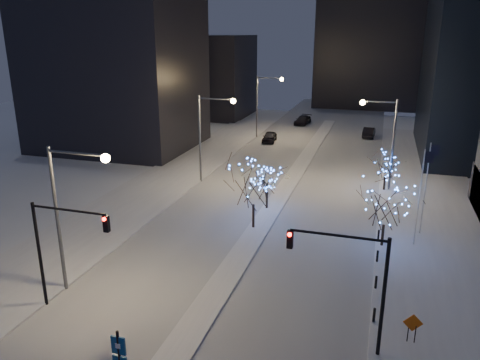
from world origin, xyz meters
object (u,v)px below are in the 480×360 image
at_px(holiday_tree_median_far, 267,181).
at_px(construction_sign, 413,325).
at_px(traffic_signal_west, 59,240).
at_px(holiday_tree_plaza_near, 386,204).
at_px(street_lamp_w_near, 69,201).
at_px(traffic_signal_east, 354,274).
at_px(street_lamp_w_far, 263,98).
at_px(car_far, 303,120).
at_px(street_lamp_east, 385,133).
at_px(holiday_tree_plaza_far, 386,164).
at_px(wayfinding_sign, 120,360).
at_px(car_mid, 369,132).
at_px(car_near, 269,137).
at_px(holiday_tree_median_near, 254,184).
at_px(street_lamp_w_mid, 208,127).

bearing_deg(holiday_tree_median_far, construction_sign, -54.59).
distance_m(traffic_signal_west, holiday_tree_plaza_near, 24.25).
distance_m(street_lamp_w_near, traffic_signal_east, 17.99).
height_order(street_lamp_w_near, street_lamp_w_far, same).
distance_m(traffic_signal_east, holiday_tree_plaza_near, 14.23).
height_order(street_lamp_w_near, car_far, street_lamp_w_near).
bearing_deg(street_lamp_east, holiday_tree_plaza_far, -33.42).
xyz_separation_m(traffic_signal_west, wayfinding_sign, (7.55, -6.00, -2.31)).
distance_m(holiday_tree_plaza_near, wayfinding_sign, 24.01).
bearing_deg(wayfinding_sign, construction_sign, 33.91).
bearing_deg(holiday_tree_median_far, wayfinding_sign, -90.84).
height_order(street_lamp_w_near, street_lamp_east, same).
bearing_deg(car_mid, holiday_tree_median_far, 80.77).
bearing_deg(traffic_signal_west, car_far, 86.63).
relative_size(street_lamp_w_near, street_lamp_w_far, 1.00).
xyz_separation_m(car_near, car_mid, (14.92, 8.38, 0.01)).
bearing_deg(street_lamp_w_far, street_lamp_w_near, -90.00).
bearing_deg(street_lamp_w_far, car_near, -56.87).
bearing_deg(holiday_tree_median_near, car_far, 94.70).
height_order(car_far, holiday_tree_median_near, holiday_tree_median_near).
distance_m(car_mid, holiday_tree_median_far, 38.06).
distance_m(car_far, holiday_tree_median_near, 50.03).
bearing_deg(construction_sign, holiday_tree_plaza_far, 88.68).
distance_m(car_mid, wayfinding_sign, 64.24).
xyz_separation_m(car_near, holiday_tree_plaza_far, (17.64, -19.53, 2.24)).
relative_size(holiday_tree_median_near, holiday_tree_median_far, 1.62).
height_order(car_mid, car_far, car_mid).
bearing_deg(holiday_tree_median_near, holiday_tree_plaza_near, -2.49).
height_order(holiday_tree_plaza_far, construction_sign, holiday_tree_plaza_far).
bearing_deg(holiday_tree_median_far, traffic_signal_west, -111.13).
bearing_deg(holiday_tree_plaza_near, construction_sign, -82.03).
xyz_separation_m(street_lamp_w_far, holiday_tree_median_far, (8.44, -31.46, -3.58)).
xyz_separation_m(car_mid, holiday_tree_plaza_near, (2.73, -42.54, 2.91)).
xyz_separation_m(car_far, wayfinding_sign, (3.70, -71.33, 1.66)).
relative_size(street_lamp_w_far, holiday_tree_plaza_near, 1.66).
bearing_deg(car_far, traffic_signal_east, -71.11).
bearing_deg(construction_sign, holiday_tree_median_near, 129.50).
bearing_deg(traffic_signal_east, wayfinding_sign, -144.56).
relative_size(street_lamp_w_far, holiday_tree_median_near, 1.50).
relative_size(traffic_signal_west, holiday_tree_median_near, 1.05).
bearing_deg(traffic_signal_west, car_near, 88.49).
xyz_separation_m(traffic_signal_west, traffic_signal_east, (17.38, 1.00, 0.00)).
bearing_deg(traffic_signal_east, traffic_signal_west, -176.71).
xyz_separation_m(street_lamp_w_mid, street_lamp_east, (19.02, 3.00, -0.05)).
bearing_deg(holiday_tree_plaza_near, holiday_tree_plaza_far, 90.00).
bearing_deg(wayfinding_sign, holiday_tree_plaza_near, 62.32).
distance_m(street_lamp_w_far, wayfinding_sign, 58.70).
bearing_deg(holiday_tree_median_far, car_mid, 77.43).
distance_m(traffic_signal_west, car_far, 65.56).
distance_m(street_lamp_w_near, wayfinding_sign, 12.05).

